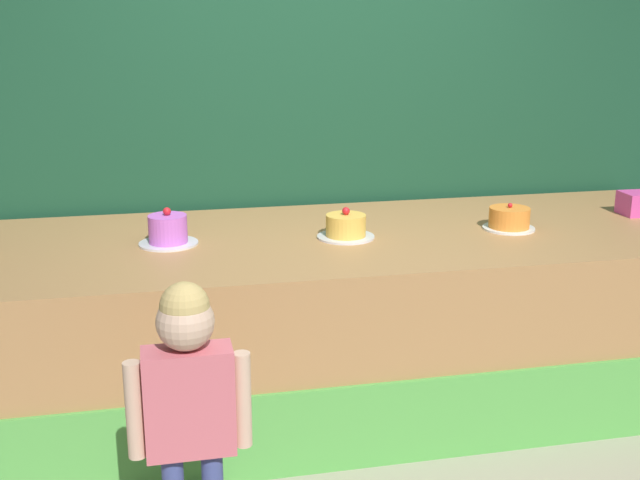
% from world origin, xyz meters
% --- Properties ---
extents(ground_plane, '(12.00, 12.00, 0.00)m').
position_xyz_m(ground_plane, '(0.00, 0.00, 0.00)').
color(ground_plane, '#ADA38E').
extents(stage_platform, '(3.98, 1.37, 0.88)m').
position_xyz_m(stage_platform, '(0.00, 0.67, 0.44)').
color(stage_platform, '#B27F4C').
rests_on(stage_platform, ground_plane).
extents(curtain_backdrop, '(4.71, 0.08, 3.13)m').
position_xyz_m(curtain_backdrop, '(0.00, 1.45, 1.56)').
color(curtain_backdrop, '#19472D').
rests_on(curtain_backdrop, ground_plane).
extents(child_figure, '(0.42, 0.19, 1.08)m').
position_xyz_m(child_figure, '(-0.83, -0.55, 0.70)').
color(child_figure, '#3F4C8C').
rests_on(child_figure, ground_plane).
extents(cake_left, '(0.28, 0.28, 0.18)m').
position_xyz_m(cake_left, '(-0.85, 0.68, 0.94)').
color(cake_left, silver).
rests_on(cake_left, stage_platform).
extents(cake_center, '(0.28, 0.28, 0.15)m').
position_xyz_m(cake_center, '(0.00, 0.61, 0.93)').
color(cake_center, silver).
rests_on(cake_center, stage_platform).
extents(cake_right, '(0.26, 0.26, 0.14)m').
position_xyz_m(cake_right, '(0.85, 0.60, 0.93)').
color(cake_right, white).
rests_on(cake_right, stage_platform).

